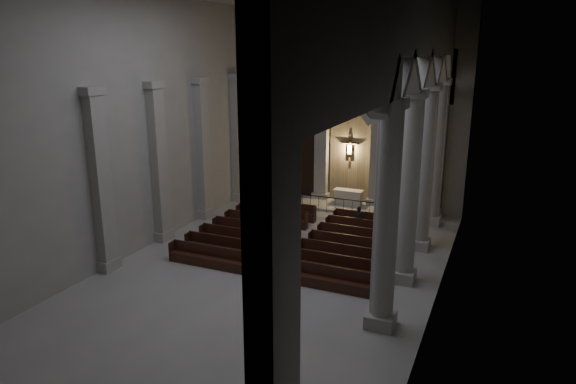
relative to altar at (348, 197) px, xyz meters
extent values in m
plane|color=#A4A19B|center=(-0.24, -10.87, -0.61)|extent=(24.00, 24.00, 0.00)
cube|color=#A19E97|center=(-0.24, 1.13, 5.39)|extent=(14.00, 0.10, 12.00)
cube|color=#A19E97|center=(-0.24, -22.87, 5.39)|extent=(14.00, 0.10, 12.00)
cube|color=#A19E97|center=(-7.24, -10.87, 5.39)|extent=(0.10, 24.00, 12.00)
cube|color=#A19E97|center=(6.76, -10.87, 5.39)|extent=(0.10, 24.00, 12.00)
cube|color=#A7A59C|center=(-5.64, 0.63, 2.59)|extent=(0.80, 0.50, 6.40)
cube|color=#A7A59C|center=(-5.64, 0.63, -0.36)|extent=(1.05, 0.70, 0.50)
cube|color=#A7A59C|center=(-5.64, 0.63, 4.74)|extent=(1.00, 0.65, 0.35)
cube|color=#A7A59C|center=(-2.04, 0.63, 2.59)|extent=(0.80, 0.50, 6.40)
cube|color=#A7A59C|center=(-2.04, 0.63, -0.36)|extent=(1.05, 0.70, 0.50)
cube|color=#A7A59C|center=(-2.04, 0.63, 4.74)|extent=(1.00, 0.65, 0.35)
cube|color=#A7A59C|center=(1.56, 0.63, 2.59)|extent=(0.80, 0.50, 6.40)
cube|color=#A7A59C|center=(1.56, 0.63, -0.36)|extent=(1.05, 0.70, 0.50)
cube|color=#A7A59C|center=(1.56, 0.63, 4.74)|extent=(1.00, 0.65, 0.35)
cube|color=#A7A59C|center=(5.16, 0.63, 2.59)|extent=(0.80, 0.50, 6.40)
cube|color=#A7A59C|center=(5.16, 0.63, -0.36)|extent=(1.05, 0.70, 0.50)
cube|color=#A7A59C|center=(5.16, 0.63, 4.74)|extent=(1.00, 0.65, 0.35)
cube|color=black|center=(-3.84, 0.98, 2.89)|extent=(2.60, 0.15, 7.00)
cube|color=#927F5E|center=(-0.24, 0.98, 2.89)|extent=(2.60, 0.15, 7.00)
cube|color=black|center=(3.36, 0.98, 2.89)|extent=(2.60, 0.15, 7.00)
cube|color=black|center=(-0.24, 0.63, 7.39)|extent=(12.00, 0.50, 3.00)
cube|color=#A7A59C|center=(-6.44, 0.63, 3.89)|extent=(1.60, 0.50, 9.00)
cube|color=#A7A59C|center=(5.96, 0.63, 3.89)|extent=(1.60, 0.50, 9.00)
cube|color=#A7A59C|center=(-0.24, 0.63, 9.89)|extent=(14.00, 0.50, 3.00)
plane|color=#F7B66F|center=(-0.24, 0.95, 2.89)|extent=(1.50, 0.00, 1.50)
cube|color=#52331C|center=(-0.24, 0.86, 2.89)|extent=(0.13, 0.08, 1.80)
cube|color=#52331C|center=(-0.24, 0.86, 3.24)|extent=(1.10, 0.08, 0.13)
cube|color=tan|center=(-0.24, 0.80, 2.84)|extent=(0.26, 0.10, 0.60)
sphere|color=tan|center=(-0.24, 0.80, 3.24)|extent=(0.17, 0.17, 0.17)
cylinder|color=tan|center=(-0.50, 0.80, 3.21)|extent=(0.45, 0.08, 0.08)
cylinder|color=tan|center=(0.02, 0.80, 3.21)|extent=(0.45, 0.08, 0.08)
cube|color=#A7A59C|center=(5.26, -1.37, -0.36)|extent=(1.00, 1.00, 0.50)
cylinder|color=#A7A59C|center=(5.26, -1.37, 3.39)|extent=(0.70, 0.70, 7.50)
cube|color=#A7A59C|center=(5.26, -1.37, 7.24)|extent=(0.95, 0.95, 0.35)
cube|color=#A7A59C|center=(5.26, -5.37, -0.36)|extent=(1.00, 1.00, 0.50)
cylinder|color=#A7A59C|center=(5.26, -5.37, 3.39)|extent=(0.70, 0.70, 7.50)
cube|color=#A7A59C|center=(5.26, -5.37, 7.24)|extent=(0.95, 0.95, 0.35)
cube|color=#A7A59C|center=(5.26, -9.37, -0.36)|extent=(1.00, 1.00, 0.50)
cylinder|color=#A7A59C|center=(5.26, -9.37, 3.39)|extent=(0.70, 0.70, 7.50)
cube|color=#A7A59C|center=(5.26, -9.37, 7.24)|extent=(0.95, 0.95, 0.35)
cube|color=#A7A59C|center=(5.26, -13.37, -0.36)|extent=(1.00, 1.00, 0.50)
cylinder|color=#A7A59C|center=(5.26, -13.37, 3.39)|extent=(0.70, 0.70, 7.50)
cube|color=#A7A59C|center=(5.26, -13.37, 7.24)|extent=(0.95, 0.95, 0.35)
cube|color=#A7A59C|center=(5.26, -10.87, 9.99)|extent=(0.55, 24.00, 2.80)
cube|color=#A7A59C|center=(5.26, 0.53, 3.99)|extent=(0.55, 1.20, 9.20)
cube|color=#A7A59C|center=(5.26, -22.27, 3.99)|extent=(0.55, 1.20, 9.20)
cube|color=#A7A59C|center=(-6.99, -1.37, -0.36)|extent=(0.60, 1.00, 0.50)
cube|color=#A7A59C|center=(-6.99, -1.37, 3.39)|extent=(0.50, 0.80, 7.50)
cube|color=#A7A59C|center=(-6.99, -1.37, 7.24)|extent=(0.60, 1.00, 0.35)
cube|color=#A7A59C|center=(-6.99, -5.37, -0.36)|extent=(0.60, 1.00, 0.50)
cube|color=#A7A59C|center=(-6.99, -5.37, 3.39)|extent=(0.50, 0.80, 7.50)
cube|color=#A7A59C|center=(-6.99, -5.37, 7.24)|extent=(0.60, 1.00, 0.35)
cube|color=#A7A59C|center=(-6.99, -9.37, -0.36)|extent=(0.60, 1.00, 0.50)
cube|color=#A7A59C|center=(-6.99, -9.37, 3.39)|extent=(0.50, 0.80, 7.50)
cube|color=#A7A59C|center=(-6.99, -9.37, 7.24)|extent=(0.60, 1.00, 0.35)
cube|color=#A7A59C|center=(-6.99, -13.37, -0.36)|extent=(0.60, 1.00, 0.50)
cube|color=#A7A59C|center=(-6.99, -13.37, 3.39)|extent=(0.50, 0.80, 7.50)
cube|color=#A7A59C|center=(-6.99, -13.37, 7.24)|extent=(0.60, 1.00, 0.35)
cube|color=#A7A59C|center=(-0.24, -0.27, -0.54)|extent=(8.50, 2.60, 0.15)
cube|color=beige|center=(0.00, 0.00, -0.02)|extent=(1.67, 0.65, 0.88)
cube|color=silver|center=(0.00, 0.00, 0.44)|extent=(1.81, 0.72, 0.04)
cube|color=black|center=(-0.24, -1.84, 0.38)|extent=(5.22, 0.05, 0.05)
cube|color=black|center=(-2.85, -1.84, -0.09)|extent=(0.09, 0.09, 1.04)
cube|color=black|center=(2.37, -1.84, -0.09)|extent=(0.09, 0.09, 1.04)
cylinder|color=black|center=(-2.33, -1.84, -0.12)|extent=(0.02, 0.02, 0.96)
cylinder|color=black|center=(-1.81, -1.84, -0.12)|extent=(0.02, 0.02, 0.96)
cylinder|color=black|center=(-1.29, -1.84, -0.12)|extent=(0.02, 0.02, 0.96)
cylinder|color=black|center=(-0.76, -1.84, -0.12)|extent=(0.02, 0.02, 0.96)
cylinder|color=black|center=(-0.24, -1.84, -0.12)|extent=(0.02, 0.02, 0.96)
cylinder|color=black|center=(0.28, -1.84, -0.12)|extent=(0.02, 0.02, 0.96)
cylinder|color=black|center=(0.80, -1.84, -0.12)|extent=(0.02, 0.02, 0.96)
cylinder|color=black|center=(1.32, -1.84, -0.12)|extent=(0.02, 0.02, 0.96)
cylinder|color=black|center=(1.85, -1.84, -0.12)|extent=(0.02, 0.02, 0.96)
cylinder|color=#B67538|center=(-3.56, -1.66, -0.59)|extent=(0.24, 0.24, 0.05)
cylinder|color=#B67538|center=(-3.56, -1.66, -0.02)|extent=(0.04, 0.04, 1.13)
cylinder|color=#B67538|center=(-3.56, -1.66, 0.54)|extent=(0.12, 0.12, 0.02)
cylinder|color=beige|center=(-3.56, -1.66, 0.65)|extent=(0.05, 0.05, 0.20)
sphere|color=#E4BA4F|center=(-3.56, -1.66, 0.77)|extent=(0.04, 0.04, 0.04)
cylinder|color=#B67538|center=(2.66, -1.29, -0.59)|extent=(0.26, 0.26, 0.05)
cylinder|color=#B67538|center=(2.66, -1.29, 0.05)|extent=(0.04, 0.04, 1.26)
cylinder|color=#B67538|center=(2.66, -1.29, 0.68)|extent=(0.13, 0.13, 0.02)
cylinder|color=beige|center=(2.66, -1.29, 0.79)|extent=(0.05, 0.05, 0.22)
sphere|color=#E4BA4F|center=(2.66, -1.29, 0.92)|extent=(0.05, 0.05, 0.05)
cube|color=black|center=(-2.94, -3.72, -0.39)|extent=(4.21, 0.40, 0.45)
cube|color=black|center=(-2.94, -3.53, 0.09)|extent=(4.21, 0.07, 0.50)
cube|color=black|center=(-5.05, -3.72, -0.16)|extent=(0.06, 0.45, 0.90)
cube|color=black|center=(-0.84, -3.72, -0.16)|extent=(0.06, 0.45, 0.90)
cube|color=black|center=(2.46, -3.72, -0.39)|extent=(4.21, 0.40, 0.45)
cube|color=black|center=(2.46, -3.53, 0.09)|extent=(4.21, 0.07, 0.50)
cube|color=black|center=(0.35, -3.72, -0.16)|extent=(0.06, 0.45, 0.90)
cube|color=black|center=(4.56, -3.72, -0.16)|extent=(0.06, 0.45, 0.90)
cube|color=black|center=(-2.94, -5.00, -0.39)|extent=(4.21, 0.40, 0.45)
cube|color=black|center=(-2.94, -4.81, 0.09)|extent=(4.21, 0.07, 0.50)
cube|color=black|center=(-5.05, -5.00, -0.16)|extent=(0.06, 0.45, 0.90)
cube|color=black|center=(-0.84, -5.00, -0.16)|extent=(0.06, 0.45, 0.90)
cube|color=black|center=(2.46, -5.00, -0.39)|extent=(4.21, 0.40, 0.45)
cube|color=black|center=(2.46, -4.81, 0.09)|extent=(4.21, 0.07, 0.50)
cube|color=black|center=(0.35, -5.00, -0.16)|extent=(0.06, 0.45, 0.90)
cube|color=black|center=(4.56, -5.00, -0.16)|extent=(0.06, 0.45, 0.90)
cube|color=black|center=(-2.94, -6.27, -0.39)|extent=(4.21, 0.40, 0.45)
cube|color=black|center=(-2.94, -6.08, 0.09)|extent=(4.21, 0.07, 0.50)
cube|color=black|center=(-5.05, -6.27, -0.16)|extent=(0.06, 0.45, 0.90)
cube|color=black|center=(-0.84, -6.27, -0.16)|extent=(0.06, 0.45, 0.90)
cube|color=black|center=(2.46, -6.27, -0.39)|extent=(4.21, 0.40, 0.45)
cube|color=black|center=(2.46, -6.08, 0.09)|extent=(4.21, 0.07, 0.50)
cube|color=black|center=(0.35, -6.27, -0.16)|extent=(0.06, 0.45, 0.90)
cube|color=black|center=(4.56, -6.27, -0.16)|extent=(0.06, 0.45, 0.90)
cube|color=black|center=(-2.94, -7.54, -0.39)|extent=(4.21, 0.40, 0.45)
cube|color=black|center=(-2.94, -7.35, 0.09)|extent=(4.21, 0.07, 0.50)
cube|color=black|center=(-5.05, -7.54, -0.16)|extent=(0.06, 0.45, 0.90)
cube|color=black|center=(-0.84, -7.54, -0.16)|extent=(0.06, 0.45, 0.90)
cube|color=black|center=(2.46, -7.54, -0.39)|extent=(4.21, 0.40, 0.45)
cube|color=black|center=(2.46, -7.35, 0.09)|extent=(4.21, 0.07, 0.50)
cube|color=black|center=(0.35, -7.54, -0.16)|extent=(0.06, 0.45, 0.90)
cube|color=black|center=(4.56, -7.54, -0.16)|extent=(0.06, 0.45, 0.90)
cube|color=black|center=(-2.94, -8.81, -0.39)|extent=(4.21, 0.40, 0.45)
cube|color=black|center=(-2.94, -8.62, 0.09)|extent=(4.21, 0.07, 0.50)
cube|color=black|center=(-5.05, -8.81, -0.16)|extent=(0.06, 0.45, 0.90)
cube|color=black|center=(-0.84, -8.81, -0.16)|extent=(0.06, 0.45, 0.90)
cube|color=black|center=(2.46, -8.81, -0.39)|extent=(4.21, 0.40, 0.45)
cube|color=black|center=(2.46, -8.62, 0.09)|extent=(4.21, 0.07, 0.50)
cube|color=black|center=(0.35, -8.81, -0.16)|extent=(0.06, 0.45, 0.90)
cube|color=black|center=(4.56, -8.81, -0.16)|extent=(0.06, 0.45, 0.90)
cube|color=black|center=(-2.94, -10.08, -0.39)|extent=(4.21, 0.40, 0.45)
cube|color=black|center=(-2.94, -9.89, 0.09)|extent=(4.21, 0.07, 0.50)
cube|color=black|center=(-5.05, -10.08, -0.16)|extent=(0.06, 0.45, 0.90)
cube|color=black|center=(-0.84, -10.08, -0.16)|extent=(0.06, 0.45, 0.90)
cube|color=black|center=(2.46, -10.08, -0.39)|extent=(4.21, 0.40, 0.45)
cube|color=black|center=(2.46, -9.89, 0.09)|extent=(4.21, 0.07, 0.50)
cube|color=black|center=(0.35, -10.08, -0.16)|extent=(0.06, 0.45, 0.90)
cube|color=black|center=(4.56, -10.08, -0.16)|extent=(0.06, 0.45, 0.90)
cube|color=black|center=(-2.94, -11.36, -0.39)|extent=(4.21, 0.40, 0.45)
cube|color=black|center=(-2.94, -11.16, 0.09)|extent=(4.21, 0.07, 0.50)
cube|color=black|center=(-5.05, -11.36, -0.16)|extent=(0.06, 0.45, 0.90)
cube|color=black|center=(-0.84, -11.36, -0.16)|extent=(0.06, 0.45, 0.90)
cube|color=black|center=(2.46, -11.36, -0.39)|extent=(4.21, 0.40, 0.45)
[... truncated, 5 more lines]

